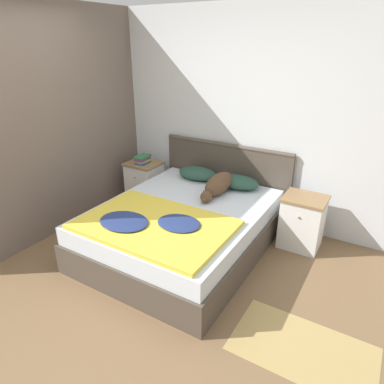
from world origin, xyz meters
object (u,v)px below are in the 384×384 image
object	(u,v)px
bed	(182,228)
pillow_right	(238,182)
dog	(218,185)
nightstand_right	(302,222)
nightstand_left	(145,183)
pillow_left	(197,173)
book_stack	(143,159)

from	to	relation	value
bed	pillow_right	world-z (taller)	pillow_right
pillow_right	dog	bearing A→B (deg)	-113.19
nightstand_right	pillow_right	bearing A→B (deg)	175.34
nightstand_left	pillow_right	size ratio (longest dim) A/B	1.15
dog	nightstand_right	bearing A→B (deg)	12.72
nightstand_left	pillow_right	distance (m)	1.42
nightstand_right	pillow_right	world-z (taller)	pillow_right
pillow_left	pillow_right	size ratio (longest dim) A/B	1.00
pillow_left	pillow_right	xyz separation A→B (m)	(0.56, 0.00, 0.00)
pillow_left	bed	bearing A→B (deg)	-70.75
nightstand_left	pillow_left	distance (m)	0.87
pillow_right	dog	world-z (taller)	dog
nightstand_left	nightstand_right	world-z (taller)	same
bed	nightstand_left	world-z (taller)	nightstand_left
nightstand_right	dog	distance (m)	1.02
pillow_left	book_stack	size ratio (longest dim) A/B	2.23
nightstand_left	nightstand_right	size ratio (longest dim) A/B	1.00
pillow_left	dog	distance (m)	0.53
nightstand_left	pillow_left	world-z (taller)	pillow_left
pillow_right	book_stack	size ratio (longest dim) A/B	2.23
bed	nightstand_right	world-z (taller)	nightstand_right
pillow_right	book_stack	bearing A→B (deg)	-176.58
nightstand_right	pillow_right	size ratio (longest dim) A/B	1.15
dog	book_stack	distance (m)	1.28
nightstand_right	book_stack	xyz separation A→B (m)	(-2.21, -0.02, 0.35)
pillow_left	dog	size ratio (longest dim) A/B	0.70
bed	nightstand_right	bearing A→B (deg)	33.77
nightstand_right	dog	xyz separation A→B (m)	(-0.95, -0.21, 0.32)
nightstand_left	pillow_left	size ratio (longest dim) A/B	1.15
nightstand_left	pillow_right	world-z (taller)	pillow_right
bed	book_stack	size ratio (longest dim) A/B	8.74
bed	dog	distance (m)	0.66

